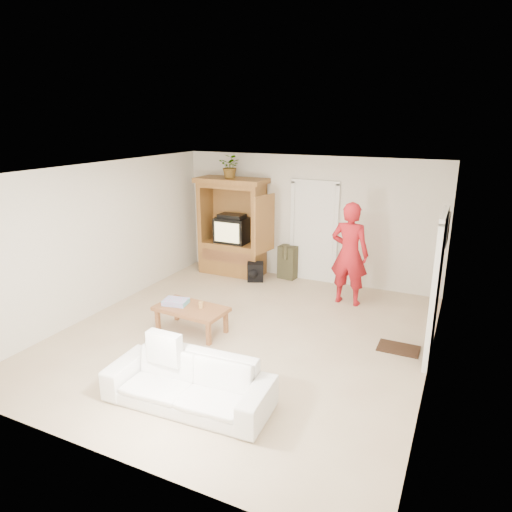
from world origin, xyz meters
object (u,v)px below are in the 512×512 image
at_px(armoire, 233,233).
at_px(coffee_table, 191,310).
at_px(sofa, 188,382).
at_px(man, 349,254).

height_order(armoire, coffee_table, armoire).
height_order(armoire, sofa, armoire).
distance_m(man, coffee_table, 3.04).
relative_size(sofa, coffee_table, 1.70).
bearing_deg(coffee_table, sofa, -53.99).
distance_m(sofa, coffee_table, 1.96).
xyz_separation_m(armoire, man, (2.72, -0.63, 0.04)).
distance_m(man, sofa, 4.07).
relative_size(armoire, sofa, 1.04).
distance_m(armoire, sofa, 4.92).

